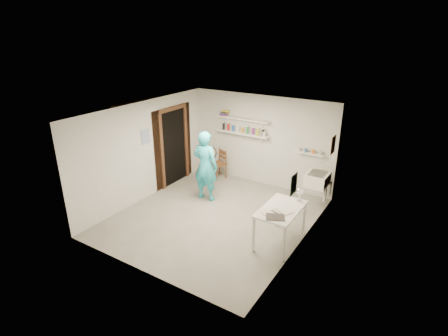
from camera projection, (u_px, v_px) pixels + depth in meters
The scene contains 27 objects.
floor at pixel (215, 217), 7.89m from camera, with size 4.00×4.50×0.02m, color slate.
ceiling at pixel (213, 111), 6.98m from camera, with size 4.00×4.50×0.02m, color silver.
wall_back at pixel (261, 141), 9.21m from camera, with size 4.00×0.02×2.40m, color silver.
wall_front at pixel (137, 211), 5.66m from camera, with size 4.00×0.02×2.40m, color silver.
wall_left at pixel (145, 151), 8.42m from camera, with size 0.02×4.50×2.40m, color silver.
wall_right at pixel (305, 189), 6.45m from camera, with size 0.02×4.50×2.40m, color silver.
doorway_recess at pixel (174, 147), 9.31m from camera, with size 0.02×0.90×2.00m, color black.
corridor_box at pixel (154, 141), 9.64m from camera, with size 1.40×1.50×2.10m, color brown.
door_lintel at pixel (172, 108), 8.91m from camera, with size 0.06×1.05×0.10m, color brown.
door_jamb_near at pixel (162, 153), 8.91m from camera, with size 0.06×0.10×2.00m, color brown.
door_jamb_far at pixel (186, 143), 9.70m from camera, with size 0.06×0.10×2.00m, color brown.
shelf_lower at pixel (242, 133), 9.30m from camera, with size 1.50×0.22×0.03m, color white.
shelf_upper at pixel (243, 119), 9.15m from camera, with size 1.50×0.22×0.03m, color white.
ledge_shelf at pixel (309, 153), 8.51m from camera, with size 0.70×0.14×0.03m, color white.
poster_left at pixel (146, 137), 8.32m from camera, with size 0.01×0.28×0.36m, color #334C7F.
poster_right_a at pixel (333, 145), 7.74m from camera, with size 0.01×0.34×0.42m, color #995933.
poster_right_b at pixel (294, 184), 5.91m from camera, with size 0.01×0.30×0.38m, color #3F724C.
belfast_sink at pixel (317, 179), 8.10m from camera, with size 0.48×0.60×0.30m, color white.
man at pixel (205, 166), 8.40m from camera, with size 0.64×0.42×1.74m, color #28B5CA.
wall_clock at pixel (211, 152), 8.46m from camera, with size 0.31×0.31×0.04m, color beige.
wooden_chair at pixel (218, 164), 9.79m from camera, with size 0.39×0.37×0.84m, color brown.
work_table at pixel (280, 225), 6.80m from camera, with size 0.69×1.14×0.76m, color white.
desk_lamp at pixel (300, 191), 6.85m from camera, with size 0.14×0.14×0.14m, color silver.
spray_cans at pixel (242, 130), 9.26m from camera, with size 1.31×0.06×0.17m.
book_stack at pixel (225, 113), 9.40m from camera, with size 0.26×0.14×0.14m.
ledge_pots at pixel (309, 151), 8.49m from camera, with size 0.48×0.07×0.09m.
papers at pixel (281, 208), 6.66m from camera, with size 0.30×0.22×0.02m.
Camera 1 is at (3.83, -5.75, 3.96)m, focal length 28.00 mm.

